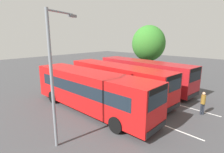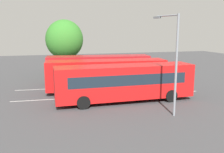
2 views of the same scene
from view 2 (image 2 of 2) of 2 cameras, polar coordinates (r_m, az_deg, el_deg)
The scene contains 9 objects.
ground_plane at distance 24.50m, azimuth -1.60°, elevation -3.32°, with size 79.10×79.10×0.00m, color #424244.
bus_far_left at distance 20.53m, azimuth 3.11°, elevation -1.16°, with size 11.50×2.62×3.06m.
bus_center_left at distance 23.99m, azimuth -1.18°, elevation 0.55°, with size 11.64×3.34×3.06m.
bus_center_right at distance 28.12m, azimuth -3.01°, elevation 2.01°, with size 11.67×3.64×3.06m.
pedestrian at distance 27.89m, azimuth 12.75°, elevation 0.29°, with size 0.45×0.45×1.74m.
street_lamp at distance 17.36m, azimuth 14.04°, elevation 4.17°, with size 0.91×2.22×6.95m.
depot_tree at distance 33.47m, azimuth -10.87°, elevation 8.35°, with size 4.89×4.40×7.28m.
lane_stripe_outer_left at distance 22.58m, azimuth -0.34°, elevation -4.50°, with size 17.22×0.12×0.01m, color silver.
lane_stripe_inner_left at distance 26.44m, azimuth -2.68°, elevation -2.28°, with size 17.22×0.12×0.01m, color silver.
Camera 2 is at (-5.74, -23.09, 5.85)m, focal length 39.79 mm.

